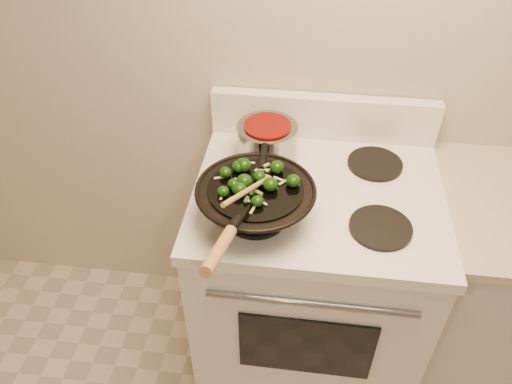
# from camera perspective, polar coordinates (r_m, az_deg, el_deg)

# --- Properties ---
(stove) EXTENTS (0.78, 0.67, 1.08)m
(stove) POSITION_cam_1_polar(r_m,az_deg,el_deg) (1.89, 6.06, -10.09)
(stove) COLOR white
(stove) RESTS_ON ground
(wok) EXTENTS (0.34, 0.56, 0.21)m
(wok) POSITION_cam_1_polar(r_m,az_deg,el_deg) (1.41, -0.09, -1.05)
(wok) COLOR black
(wok) RESTS_ON stove
(stirfry) EXTENTS (0.25, 0.22, 0.04)m
(stirfry) POSITION_cam_1_polar(r_m,az_deg,el_deg) (1.39, -0.35, 1.54)
(stirfry) COLOR black
(stirfry) RESTS_ON wok
(wooden_spoon) EXTENTS (0.12, 0.24, 0.09)m
(wooden_spoon) POSITION_cam_1_polar(r_m,az_deg,el_deg) (1.34, -0.26, 0.64)
(wooden_spoon) COLOR #A87642
(wooden_spoon) RESTS_ON wok
(saucepan) EXTENTS (0.20, 0.32, 0.12)m
(saucepan) POSITION_cam_1_polar(r_m,az_deg,el_deg) (1.65, 1.28, 5.95)
(saucepan) COLOR gray
(saucepan) RESTS_ON stove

